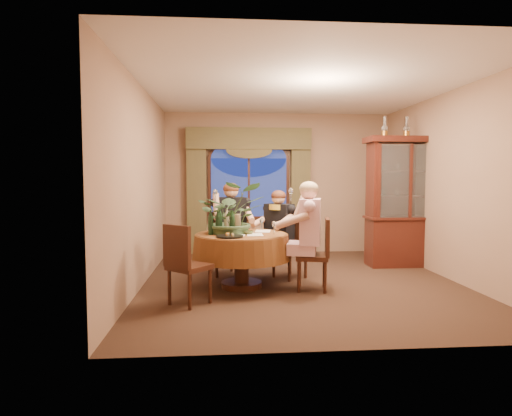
{
  "coord_description": "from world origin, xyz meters",
  "views": [
    {
      "loc": [
        -1.13,
        -6.07,
        1.51
      ],
      "look_at": [
        -0.67,
        -0.25,
        1.1
      ],
      "focal_mm": 30.0,
      "sensor_mm": 36.0,
      "label": 1
    }
  ],
  "objects": [
    {
      "name": "wall_back",
      "position": [
        0.0,
        2.5,
        1.4
      ],
      "size": [
        4.5,
        0.0,
        4.5
      ],
      "primitive_type": "plane",
      "rotation": [
        1.57,
        0.0,
        0.0
      ],
      "color": "#8B674F",
      "rests_on": "ground"
    },
    {
      "name": "tasting_paper_2",
      "position": [
        -0.95,
        -0.5,
        0.75
      ],
      "size": [
        0.26,
        0.33,
        0.0
      ],
      "primitive_type": "cube",
      "rotation": [
        0.0,
        0.0,
        -0.16
      ],
      "color": "white",
      "rests_on": "dining_table"
    },
    {
      "name": "oil_lamp_left",
      "position": [
        1.61,
        1.01,
        2.37
      ],
      "size": [
        0.11,
        0.11,
        0.34
      ],
      "primitive_type": null,
      "color": "#A5722D",
      "rests_on": "china_cabinet"
    },
    {
      "name": "floor",
      "position": [
        0.0,
        0.0,
        0.0
      ],
      "size": [
        5.0,
        5.0,
        0.0
      ],
      "primitive_type": "plane",
      "color": "black",
      "rests_on": "ground"
    },
    {
      "name": "wine_bottle_4",
      "position": [
        -1.29,
        -0.33,
        0.92
      ],
      "size": [
        0.07,
        0.07,
        0.33
      ],
      "primitive_type": "cylinder",
      "color": "black",
      "rests_on": "dining_table"
    },
    {
      "name": "oil_lamp_right",
      "position": [
        2.37,
        1.01,
        2.37
      ],
      "size": [
        0.11,
        0.11,
        0.34
      ],
      "primitive_type": null,
      "color": "#A5722D",
      "rests_on": "china_cabinet"
    },
    {
      "name": "chair_front_left",
      "position": [
        -1.52,
        -0.99,
        0.48
      ],
      "size": [
        0.59,
        0.59,
        0.96
      ],
      "primitive_type": "cube",
      "rotation": [
        0.0,
        0.0,
        -0.73
      ],
      "color": "black",
      "rests_on": "floor"
    },
    {
      "name": "centerpiece_plant",
      "position": [
        -1.0,
        -0.15,
        1.35
      ],
      "size": [
        0.91,
        1.02,
        0.79
      ],
      "primitive_type": "imported",
      "color": "#3A5A37",
      "rests_on": "dining_table"
    },
    {
      "name": "oil_lamp_center",
      "position": [
        1.99,
        1.01,
        2.37
      ],
      "size": [
        0.11,
        0.11,
        0.34
      ],
      "primitive_type": null,
      "color": "#A5722D",
      "rests_on": "china_cabinet"
    },
    {
      "name": "wine_bottle_2",
      "position": [
        -1.19,
        -0.31,
        0.92
      ],
      "size": [
        0.07,
        0.07,
        0.33
      ],
      "primitive_type": "cylinder",
      "color": "black",
      "rests_on": "dining_table"
    },
    {
      "name": "drapery_left",
      "position": [
        -1.63,
        2.38,
        1.18
      ],
      "size": [
        0.38,
        0.14,
        2.32
      ],
      "primitive_type": "cube",
      "color": "#453F25",
      "rests_on": "floor"
    },
    {
      "name": "ceiling",
      "position": [
        0.0,
        0.0,
        2.8
      ],
      "size": [
        5.0,
        5.0,
        0.0
      ],
      "primitive_type": "plane",
      "rotation": [
        3.14,
        0.0,
        0.0
      ],
      "color": "white",
      "rests_on": "wall_back"
    },
    {
      "name": "wine_bottle_0",
      "position": [
        -1.16,
        -0.11,
        0.92
      ],
      "size": [
        0.07,
        0.07,
        0.33
      ],
      "primitive_type": "cylinder",
      "color": "black",
      "rests_on": "dining_table"
    },
    {
      "name": "wall_right",
      "position": [
        2.25,
        0.0,
        1.4
      ],
      "size": [
        0.0,
        5.0,
        5.0
      ],
      "primitive_type": "plane",
      "rotation": [
        1.57,
        0.0,
        -1.57
      ],
      "color": "#8B674F",
      "rests_on": "ground"
    },
    {
      "name": "drapery_right",
      "position": [
        0.43,
        2.38,
        1.18
      ],
      "size": [
        0.38,
        0.14,
        2.32
      ],
      "primitive_type": "cube",
      "color": "#453F25",
      "rests_on": "floor"
    },
    {
      "name": "stoneware_vase",
      "position": [
        -0.93,
        -0.15,
        0.88
      ],
      "size": [
        0.14,
        0.14,
        0.26
      ],
      "primitive_type": null,
      "color": "#9A8866",
      "rests_on": "dining_table"
    },
    {
      "name": "wine_bottle_3",
      "position": [
        -1.0,
        -0.34,
        0.92
      ],
      "size": [
        0.07,
        0.07,
        0.33
      ],
      "primitive_type": "cylinder",
      "color": "black",
      "rests_on": "dining_table"
    },
    {
      "name": "swag_valance",
      "position": [
        -0.6,
        2.35,
        2.28
      ],
      "size": [
        2.45,
        0.16,
        0.42
      ],
      "primitive_type": null,
      "color": "#453F25",
      "rests_on": "wall_back"
    },
    {
      "name": "chair_back_right",
      "position": [
        -0.12,
        0.26,
        0.48
      ],
      "size": [
        0.58,
        0.58,
        0.96
      ],
      "primitive_type": "cube",
      "rotation": [
        0.0,
        0.0,
        -4.11
      ],
      "color": "black",
      "rests_on": "floor"
    },
    {
      "name": "person_back",
      "position": [
        -1.0,
        0.61,
        0.72
      ],
      "size": [
        0.58,
        0.54,
        1.44
      ],
      "primitive_type": null,
      "rotation": [
        0.0,
        0.0,
        -2.99
      ],
      "color": "black",
      "rests_on": "floor"
    },
    {
      "name": "wine_glass_person_back",
      "position": [
        -0.93,
        0.19,
        0.84
      ],
      "size": [
        0.07,
        0.07,
        0.18
      ],
      "primitive_type": null,
      "color": "silver",
      "rests_on": "dining_table"
    },
    {
      "name": "dining_table",
      "position": [
        -0.87,
        -0.25,
        0.38
      ],
      "size": [
        1.75,
        1.75,
        0.75
      ],
      "primitive_type": "cylinder",
      "rotation": [
        0.0,
        0.0,
        -0.36
      ],
      "color": "maroon",
      "rests_on": "floor"
    },
    {
      "name": "cheese_platter",
      "position": [
        -1.04,
        -0.61,
        0.76
      ],
      "size": [
        0.36,
        0.36,
        0.02
      ],
      "primitive_type": "cylinder",
      "color": "black",
      "rests_on": "dining_table"
    },
    {
      "name": "person_pink",
      "position": [
        0.04,
        -0.48,
        0.74
      ],
      "size": [
        0.6,
        0.63,
        1.47
      ],
      "primitive_type": null,
      "rotation": [
        0.0,
        0.0,
        1.32
      ],
      "color": "beige",
      "rests_on": "floor"
    },
    {
      "name": "wine_glass_person_scarf",
      "position": [
        -0.56,
        0.08,
        0.84
      ],
      "size": [
        0.07,
        0.07,
        0.18
      ],
      "primitive_type": null,
      "color": "silver",
      "rests_on": "dining_table"
    },
    {
      "name": "chair_right",
      "position": [
        0.07,
        -0.45,
        0.48
      ],
      "size": [
        0.5,
        0.5,
        0.96
      ],
      "primitive_type": "cube",
      "rotation": [
        0.0,
        0.0,
        1.36
      ],
      "color": "black",
      "rests_on": "floor"
    },
    {
      "name": "window",
      "position": [
        -0.6,
        2.43,
        1.3
      ],
      "size": [
        1.62,
        0.1,
        1.32
      ],
      "primitive_type": null,
      "color": "navy",
      "rests_on": "wall_back"
    },
    {
      "name": "olive_bowl",
      "position": [
        -0.78,
        -0.33,
        0.77
      ],
      "size": [
        0.14,
        0.14,
        0.05
      ],
      "primitive_type": "imported",
      "color": "#4B582B",
      "rests_on": "dining_table"
    },
    {
      "name": "arched_transom",
      "position": [
        -0.6,
        2.43,
        2.08
      ],
      "size": [
        1.6,
        0.06,
        0.44
      ],
      "primitive_type": null,
      "color": "navy",
      "rests_on": "wall_back"
    },
    {
      "name": "person_scarf",
      "position": [
        -0.26,
        0.4,
        0.66
      ],
      "size": [
        0.65,
        0.64,
        1.33
      ],
      "primitive_type": null,
      "rotation": [
        0.0,
        0.0,
        -3.89
      ],
      "color": "black",
      "rests_on": "floor"
    },
    {
      "name": "china_cabinet",
      "position": [
        1.99,
        1.01,
        1.1
      ],
      "size": [
        1.36,
        0.54,
        2.2
      ],
      "primitive_type": "cube",
      "color": "#351510",
      "rests_on": "floor"
    },
    {
      "name": "chair_back",
      "position": [
        -1.1,
        0.57,
        0.48
      ],
      "size": [
        0.52,
        0.52,
        0.96
      ],
      "primitive_type": "cube",
      "rotation": [
        0.0,
        0.0,
        -2.86
      ],
      "color": "black",
      "rests_on": "floor"
    },
    {
      "name": "wine_bottle_1",
      "position": [
        -1.07,
        -0.21,
        0.92
      ],
      "size": [
        0.07,
        0.07,
        0.33
      ],
      "primitive_type": "cylinder",
      "color": "tan",
      "rests_on": "dining_table"
    },
    {
      "name": "tasting_paper_1",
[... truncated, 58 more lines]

